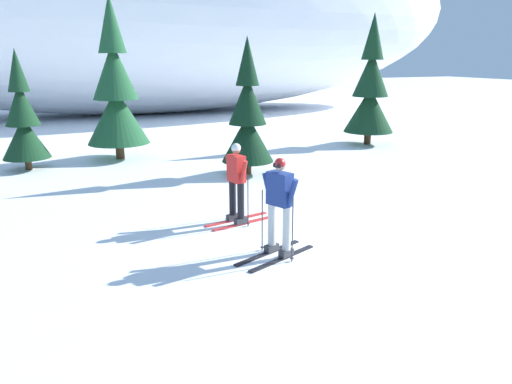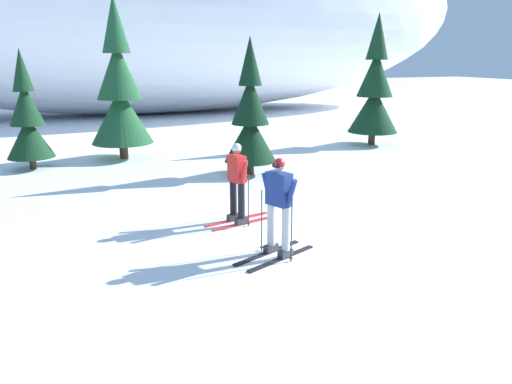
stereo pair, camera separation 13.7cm
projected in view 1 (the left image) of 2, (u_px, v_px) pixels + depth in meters
The scene contains 7 objects.
ground_plane at pixel (350, 227), 10.50m from camera, with size 120.00×120.00×0.00m, color white.
skier_navy_jacket at pixel (279, 204), 8.79m from camera, with size 1.70×1.06×1.82m.
skier_red_jacket at pixel (237, 182), 10.55m from camera, with size 1.66×0.80×1.76m.
pine_tree_far_left at pixel (23, 120), 15.40m from camera, with size 1.46×1.46×3.77m.
pine_tree_center_left at pixel (116, 93), 16.89m from camera, with size 2.14×2.14×5.53m.
pine_tree_center_right at pixel (248, 118), 14.75m from camera, with size 1.59×1.59×4.11m.
pine_tree_far_right at pixel (370, 91), 19.77m from camera, with size 2.00×2.00×5.17m.
Camera 1 is at (-5.72, -8.35, 3.54)m, focal length 34.50 mm.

